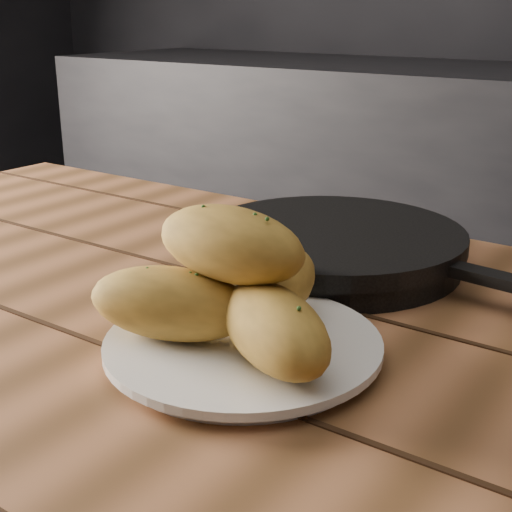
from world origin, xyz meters
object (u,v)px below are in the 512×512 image
at_px(plate, 243,347).
at_px(skillet, 334,246).
at_px(table, 263,425).
at_px(bread_rolls, 236,290).

relative_size(plate, skillet, 0.55).
relative_size(table, bread_rolls, 6.15).
height_order(plate, skillet, skillet).
bearing_deg(table, plate, -79.40).
distance_m(table, bread_rolls, 0.17).
bearing_deg(table, bread_rolls, -86.58).
bearing_deg(skillet, plate, -78.35).
distance_m(table, skillet, 0.25).
bearing_deg(plate, skillet, 101.65).
relative_size(plate, bread_rolls, 0.93).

